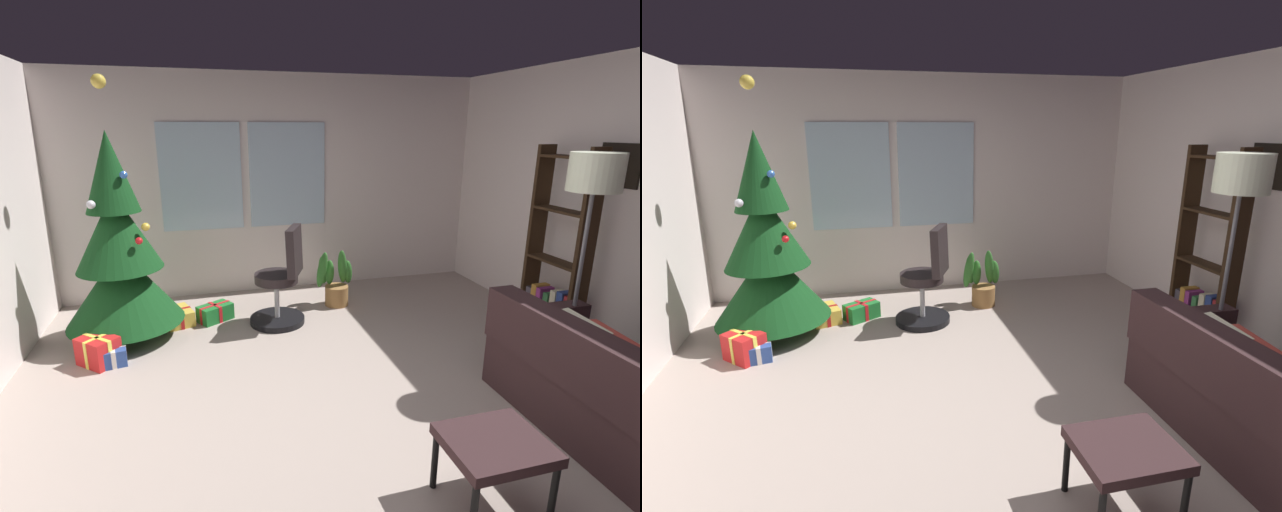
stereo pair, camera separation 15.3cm
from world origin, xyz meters
TOP-DOWN VIEW (x-y plane):
  - ground_plane at (0.00, 0.00)m, footprint 4.97×5.66m
  - wall_back_with_windows at (-0.02, 2.88)m, footprint 4.97×0.12m
  - footstool at (0.44, -0.87)m, footprint 0.51×0.43m
  - holiday_tree at (-1.66, 1.82)m, footprint 1.06×1.06m
  - gift_box_red at (-1.84, 1.32)m, footprint 0.39×0.38m
  - gift_box_green at (-0.84, 1.99)m, footprint 0.39×0.35m
  - gift_box_gold at (-1.22, 2.00)m, footprint 0.36×0.41m
  - gift_box_blue at (-1.72, 1.29)m, footprint 0.24×0.25m
  - office_chair at (-0.17, 1.75)m, footprint 0.58×0.56m
  - bookshelf at (2.27, 0.81)m, footprint 0.18×0.64m
  - floor_lamp at (1.84, 0.12)m, footprint 0.37×0.37m
  - potted_plant at (0.49, 2.09)m, footprint 0.48×0.33m

SIDE VIEW (x-z plane):
  - ground_plane at x=0.00m, z-range -0.10..0.00m
  - gift_box_blue at x=-1.72m, z-range 0.00..0.15m
  - gift_box_gold at x=-1.22m, z-range 0.00..0.16m
  - gift_box_green at x=-0.84m, z-range 0.00..0.17m
  - gift_box_red at x=-1.84m, z-range 0.00..0.24m
  - potted_plant at x=0.49m, z-range -0.07..0.61m
  - footstool at x=0.44m, z-range 0.15..0.55m
  - office_chair at x=-0.17m, z-range -0.11..0.91m
  - bookshelf at x=2.27m, z-range -0.12..1.67m
  - holiday_tree at x=-1.66m, z-range -0.39..1.98m
  - wall_back_with_windows at x=-0.02m, z-range 0.01..2.55m
  - floor_lamp at x=1.84m, z-range 0.63..2.40m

